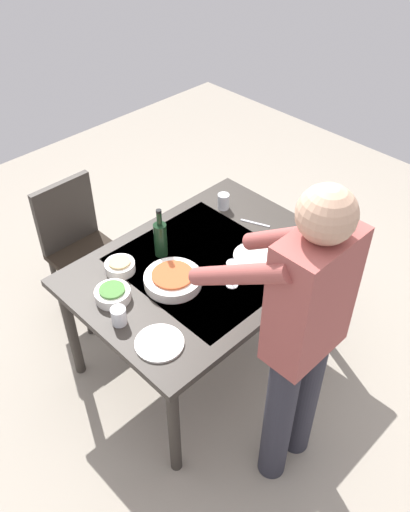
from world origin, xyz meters
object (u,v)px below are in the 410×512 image
object	(u,v)px
chair_near	(78,241)
water_cup_near_left	(119,316)
water_cup_far_left	(325,237)
serving_bowl_pasta	(173,279)
wine_glass_left	(309,237)
side_bowl_salad	(113,294)
dining_table	(205,273)
person_server	(301,332)
dinner_plate_near	(254,256)
side_bowl_bread	(120,266)
water_cup_near_right	(223,201)
dinner_plate_far	(159,343)
wine_glass_right	(233,270)
wine_bottle	(161,238)

from	to	relation	value
chair_near	water_cup_near_left	distance (m)	1.01
water_cup_far_left	serving_bowl_pasta	size ratio (longest dim) A/B	0.31
wine_glass_left	side_bowl_salad	size ratio (longest dim) A/B	0.84
dining_table	person_server	xyz separation A→B (m)	(0.19, 0.77, 0.29)
chair_near	water_cup_far_left	world-z (taller)	chair_near
water_cup_near_left	dinner_plate_near	bearing A→B (deg)	171.15
side_bowl_salad	chair_near	bearing A→B (deg)	-109.42
side_bowl_bread	side_bowl_salad	bearing A→B (deg)	42.34
water_cup_near_right	dinner_plate_far	bearing A→B (deg)	28.87
wine_glass_left	serving_bowl_pasta	xyz separation A→B (m)	(0.70, -0.33, -0.07)
side_bowl_bread	dinner_plate_near	size ratio (longest dim) A/B	0.70
chair_near	wine_glass_right	size ratio (longest dim) A/B	6.03
dining_table	side_bowl_salad	bearing A→B (deg)	-14.11
person_server	water_cup_far_left	distance (m)	0.90
dining_table	serving_bowl_pasta	size ratio (longest dim) A/B	4.72
dining_table	water_cup_near_right	bearing A→B (deg)	-146.83
water_cup_near_right	side_bowl_bread	size ratio (longest dim) A/B	0.61
serving_bowl_pasta	side_bowl_bread	bearing A→B (deg)	-63.99
side_bowl_salad	dinner_plate_far	xyz separation A→B (m)	(0.03, 0.39, -0.03)
water_cup_near_left	dinner_plate_far	bearing A→B (deg)	101.95
chair_near	serving_bowl_pasta	distance (m)	0.92
wine_glass_right	water_cup_far_left	xyz separation A→B (m)	(-0.62, 0.13, -0.06)
chair_near	water_cup_near_left	size ratio (longest dim) A/B	9.87
person_server	wine_glass_right	world-z (taller)	person_server
dining_table	wine_bottle	world-z (taller)	wine_bottle
water_cup_near_right	side_bowl_bread	xyz separation A→B (m)	(0.80, 0.02, -0.02)
dining_table	water_cup_far_left	xyz separation A→B (m)	(-0.60, 0.35, 0.12)
dinner_plate_far	water_cup_near_left	bearing A→B (deg)	-78.05
chair_near	side_bowl_bread	bearing A→B (deg)	79.63
person_server	side_bowl_bread	distance (m)	1.07
dinner_plate_far	water_cup_near_right	bearing A→B (deg)	-151.13
water_cup_far_left	side_bowl_salad	size ratio (longest dim) A/B	0.52
water_cup_near_left	wine_bottle	bearing A→B (deg)	-152.82
water_cup_near_left	water_cup_near_right	size ratio (longest dim) A/B	0.95
chair_near	water_cup_far_left	size ratio (longest dim) A/B	9.77
wine_bottle	side_bowl_bread	bearing A→B (deg)	-10.84
side_bowl_bread	water_cup_near_left	bearing A→B (deg)	51.73
wine_bottle	water_cup_near_right	xyz separation A→B (m)	(-0.56, -0.06, -0.06)
dining_table	dinner_plate_far	distance (m)	0.61
wine_bottle	water_cup_near_right	distance (m)	0.56
wine_bottle	water_cup_near_right	size ratio (longest dim) A/B	3.05
wine_bottle	dinner_plate_far	world-z (taller)	wine_bottle
water_cup_near_right	side_bowl_salad	world-z (taller)	water_cup_near_right
dining_table	wine_bottle	distance (m)	0.31
water_cup_far_left	wine_bottle	bearing A→B (deg)	-39.07
person_server	side_bowl_bread	xyz separation A→B (m)	(0.18, -1.04, -0.18)
water_cup_near_right	side_bowl_salad	xyz separation A→B (m)	(0.96, 0.16, -0.02)
wine_glass_right	serving_bowl_pasta	distance (m)	0.31
wine_glass_left	side_bowl_bread	bearing A→B (deg)	-35.77
side_bowl_salad	serving_bowl_pasta	bearing A→B (deg)	155.57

